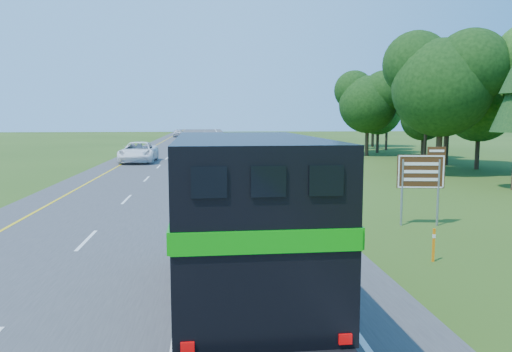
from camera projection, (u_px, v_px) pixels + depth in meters
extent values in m
cube|color=#38383A|center=(185.00, 156.00, 56.60)|extent=(15.00, 260.00, 0.04)
cube|color=yellow|center=(136.00, 156.00, 56.06)|extent=(0.15, 260.00, 0.01)
cube|color=white|center=(233.00, 156.00, 57.13)|extent=(0.15, 260.00, 0.01)
cylinder|color=black|center=(193.00, 245.00, 14.78)|extent=(0.41, 1.24, 1.23)
cylinder|color=black|center=(271.00, 243.00, 15.05)|extent=(0.41, 1.24, 1.23)
cylinder|color=black|center=(190.00, 316.00, 9.48)|extent=(0.41, 1.24, 1.23)
cylinder|color=black|center=(311.00, 311.00, 9.75)|extent=(0.41, 1.24, 1.23)
cylinder|color=black|center=(189.00, 349.00, 8.16)|extent=(0.41, 1.24, 1.23)
cylinder|color=black|center=(329.00, 341.00, 8.43)|extent=(0.41, 1.24, 1.23)
cube|color=black|center=(243.00, 277.00, 11.37)|extent=(2.85, 9.00, 0.31)
cube|color=black|center=(232.00, 200.00, 14.64)|extent=(2.78, 2.06, 2.12)
cube|color=black|center=(230.00, 177.00, 15.59)|extent=(2.46, 0.11, 0.67)
cube|color=black|center=(246.00, 211.00, 10.40)|extent=(2.92, 6.54, 3.08)
cube|color=#079109|center=(268.00, 242.00, 7.16)|extent=(2.80, 0.10, 0.34)
cube|color=#079109|center=(177.00, 205.00, 10.21)|extent=(0.17, 6.49, 0.34)
cube|color=#079109|center=(313.00, 202.00, 10.54)|extent=(0.17, 6.49, 0.34)
cube|color=black|center=(209.00, 182.00, 6.96)|extent=(0.50, 0.05, 0.45)
cube|color=black|center=(268.00, 181.00, 7.05)|extent=(0.50, 0.05, 0.45)
cube|color=black|center=(326.00, 181.00, 7.15)|extent=(0.50, 0.05, 0.45)
cube|color=#B20505|center=(187.00, 348.00, 7.20)|extent=(0.20, 0.05, 0.16)
cube|color=#B20505|center=(345.00, 339.00, 7.47)|extent=(0.20, 0.05, 0.16)
imported|color=white|center=(139.00, 152.00, 48.85)|extent=(3.31, 7.15, 1.99)
imported|color=#B9BAC1|center=(178.00, 133.00, 111.93)|extent=(2.19, 5.29, 1.79)
cylinder|color=gray|center=(402.00, 193.00, 20.35)|extent=(0.09, 0.09, 2.73)
cylinder|color=gray|center=(438.00, 193.00, 20.28)|extent=(0.09, 0.09, 2.73)
cube|color=#40210D|center=(421.00, 172.00, 20.21)|extent=(1.90, 0.33, 1.37)
cube|color=#40210D|center=(437.00, 151.00, 20.09)|extent=(0.73, 0.16, 0.33)
cube|color=white|center=(421.00, 172.00, 20.18)|extent=(1.80, 0.27, 1.31)
cube|color=orange|center=(434.00, 245.00, 15.29)|extent=(0.08, 0.04, 1.04)
cube|color=white|center=(434.00, 236.00, 15.25)|extent=(0.09, 0.05, 0.11)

